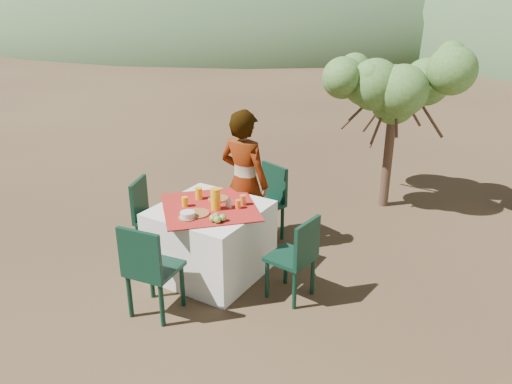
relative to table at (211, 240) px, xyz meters
The scene contains 21 objects.
ground 0.62m from the table, ahead, with size 160.00×160.00×0.00m, color #332017.
table is the anchor object (origin of this frame).
chair_far 1.03m from the table, 84.65° to the left, with size 0.52×0.52×0.90m.
chair_near 0.92m from the table, 90.67° to the right, with size 0.48×0.48×0.92m.
chair_left 0.85m from the table, behind, with size 0.52×0.52×0.88m.
chair_right 1.00m from the table, ahead, with size 0.44×0.44×0.85m.
person 0.77m from the table, 87.73° to the left, with size 0.60×0.40×1.65m, color #8C6651.
shrub_tree 3.18m from the table, 68.88° to the left, with size 1.66×1.63×1.95m.
hill_near_left 34.74m from the table, 120.28° to the left, with size 40.00×40.00×16.00m, color #2E4929.
hill_far_center 52.12m from the table, 93.87° to the left, with size 60.00×60.00×24.00m, color slate.
plate_far 0.44m from the table, 99.96° to the left, with size 0.22×0.22×0.01m, color brown.
plate_near 0.44m from the table, 88.27° to the right, with size 0.24×0.24×0.01m, color brown.
glass_far 0.50m from the table, 153.75° to the left, with size 0.08×0.08×0.12m, color #EBA20E.
glass_near 0.50m from the table, 150.06° to the right, with size 0.06×0.06×0.10m, color #EBA20E.
juice_pitcher 0.50m from the table, 11.17° to the right, with size 0.10×0.10×0.22m, color #EBA20E.
bowl_plate 0.51m from the table, 92.52° to the right, with size 0.18×0.18×0.01m, color brown.
white_bowl 0.54m from the table, 92.52° to the right, with size 0.14×0.14×0.05m, color silver.
jar_left 0.52m from the table, 22.62° to the left, with size 0.06×0.06×0.09m, color orange.
jar_right 0.55m from the table, 38.46° to the left, with size 0.07×0.07×0.11m, color orange.
napkin_holder 0.47m from the table, 26.03° to the left, with size 0.06×0.04×0.08m, color silver.
fruit_cluster 0.56m from the table, 42.11° to the right, with size 0.14×0.13×0.07m.
Camera 1 is at (2.32, -3.72, 2.80)m, focal length 35.00 mm.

